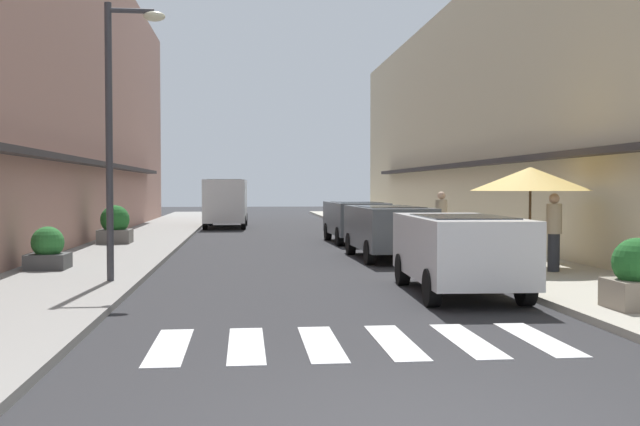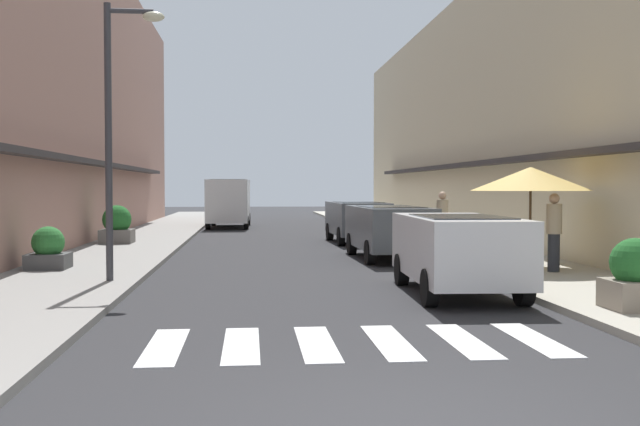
% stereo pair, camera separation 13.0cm
% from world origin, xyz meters
% --- Properties ---
extents(ground_plane, '(102.94, 102.94, 0.00)m').
position_xyz_m(ground_plane, '(0.00, 18.72, 0.00)').
color(ground_plane, '#2B2B2D').
extents(sidewalk_left, '(3.17, 65.51, 0.12)m').
position_xyz_m(sidewalk_left, '(-5.14, 18.72, 0.06)').
color(sidewalk_left, gray).
rests_on(sidewalk_left, ground_plane).
extents(sidewalk_right, '(3.17, 65.51, 0.12)m').
position_xyz_m(sidewalk_right, '(5.14, 18.72, 0.06)').
color(sidewalk_right, '#ADA899').
rests_on(sidewalk_right, ground_plane).
extents(building_row_left, '(5.50, 44.11, 11.16)m').
position_xyz_m(building_row_left, '(-9.22, 20.06, 5.58)').
color(building_row_left, '#A87A6B').
rests_on(building_row_left, ground_plane).
extents(building_row_right, '(5.50, 44.11, 9.37)m').
position_xyz_m(building_row_right, '(9.22, 20.06, 4.68)').
color(building_row_right, beige).
rests_on(building_row_right, ground_plane).
extents(crosswalk, '(5.20, 2.20, 0.01)m').
position_xyz_m(crosswalk, '(-0.00, 3.52, 0.01)').
color(crosswalk, silver).
rests_on(crosswalk, ground_plane).
extents(parked_car_near, '(1.93, 4.26, 1.47)m').
position_xyz_m(parked_car_near, '(2.50, 7.56, 0.92)').
color(parked_car_near, silver).
rests_on(parked_car_near, ground_plane).
extents(parked_car_mid, '(1.90, 4.43, 1.47)m').
position_xyz_m(parked_car_mid, '(2.50, 14.37, 0.92)').
color(parked_car_mid, '#4C5156').
rests_on(parked_car_mid, ground_plane).
extents(parked_car_far, '(1.93, 4.18, 1.47)m').
position_xyz_m(parked_car_far, '(2.50, 20.46, 0.92)').
color(parked_car_far, '#4C5156').
rests_on(parked_car_far, ground_plane).
extents(delivery_van, '(2.11, 5.44, 2.37)m').
position_xyz_m(delivery_van, '(-2.35, 31.09, 1.41)').
color(delivery_van, silver).
rests_on(delivery_van, ground_plane).
extents(street_lamp, '(1.19, 0.28, 5.52)m').
position_xyz_m(street_lamp, '(-3.93, 9.35, 3.48)').
color(street_lamp, '#38383D').
rests_on(street_lamp, sidewalk_left).
extents(cafe_umbrella, '(2.76, 2.76, 2.34)m').
position_xyz_m(cafe_umbrella, '(5.15, 10.82, 2.18)').
color(cafe_umbrella, '#262626').
rests_on(cafe_umbrella, sidewalk_right).
extents(planter_corner, '(0.84, 0.84, 1.10)m').
position_xyz_m(planter_corner, '(4.57, 5.02, 0.63)').
color(planter_corner, gray).
rests_on(planter_corner, sidewalk_right).
extents(planter_midblock, '(0.90, 0.90, 0.98)m').
position_xyz_m(planter_midblock, '(-5.93, 11.67, 0.55)').
color(planter_midblock, '#4C4C4C').
rests_on(planter_midblock, sidewalk_left).
extents(planter_far, '(1.05, 1.05, 1.27)m').
position_xyz_m(planter_far, '(-5.75, 19.51, 0.71)').
color(planter_far, slate).
rests_on(planter_far, sidewalk_left).
extents(pedestrian_walking_near, '(0.34, 0.34, 1.75)m').
position_xyz_m(pedestrian_walking_near, '(4.24, 15.23, 1.04)').
color(pedestrian_walking_near, '#282B33').
rests_on(pedestrian_walking_near, sidewalk_right).
extents(pedestrian_walking_far, '(0.34, 0.34, 1.74)m').
position_xyz_m(pedestrian_walking_far, '(5.38, 10.00, 1.04)').
color(pedestrian_walking_far, '#282B33').
rests_on(pedestrian_walking_far, sidewalk_right).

